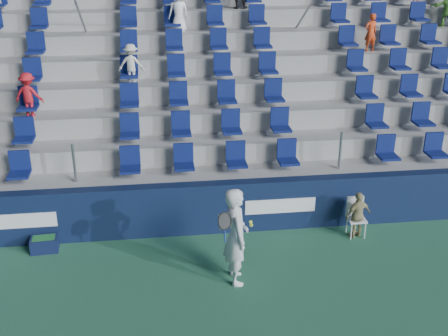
% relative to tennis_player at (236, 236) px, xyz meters
% --- Properties ---
extents(ground, '(70.00, 70.00, 0.00)m').
position_rel_tennis_player_xyz_m(ground, '(-0.23, -1.16, -0.99)').
color(ground, '#2C6847').
rests_on(ground, ground).
extents(sponsor_wall, '(24.00, 0.32, 1.20)m').
position_rel_tennis_player_xyz_m(sponsor_wall, '(-0.22, 1.99, -0.39)').
color(sponsor_wall, '#101B3B').
rests_on(sponsor_wall, ground).
extents(grandstand, '(24.00, 8.17, 6.63)m').
position_rel_tennis_player_xyz_m(grandstand, '(-0.23, 7.08, 1.15)').
color(grandstand, '#9B9A96').
rests_on(grandstand, ground).
extents(tennis_player, '(0.69, 0.74, 1.98)m').
position_rel_tennis_player_xyz_m(tennis_player, '(0.00, 0.00, 0.00)').
color(tennis_player, silver).
rests_on(tennis_player, ground).
extents(line_judge_chair, '(0.40, 0.41, 0.89)m').
position_rel_tennis_player_xyz_m(line_judge_chair, '(2.92, 1.48, -0.48)').
color(line_judge_chair, white).
rests_on(line_judge_chair, ground).
extents(line_judge, '(0.69, 0.45, 1.09)m').
position_rel_tennis_player_xyz_m(line_judge, '(2.92, 1.34, -0.45)').
color(line_judge, tan).
rests_on(line_judge, ground).
extents(ball_bin, '(0.59, 0.40, 0.32)m').
position_rel_tennis_player_xyz_m(ball_bin, '(-3.90, 1.59, -0.82)').
color(ball_bin, '#0F183A').
rests_on(ball_bin, ground).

